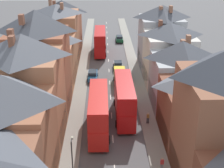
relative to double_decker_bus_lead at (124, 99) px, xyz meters
The scene contains 16 objects.
pavement_left 16.00m from the double_decker_bus_lead, 115.93° to the left, with size 2.20×104.00×0.14m, color gray.
pavement_right 14.81m from the double_decker_bus_lead, 76.86° to the left, with size 2.20×104.00×0.14m, color gray.
centre_line_dashes 12.62m from the double_decker_bus_lead, 98.37° to the left, with size 0.14×97.80×0.01m.
terrace_row_left 12.41m from the double_decker_bus_lead, behind, with size 8.00×70.61×14.82m.
terrace_row_right 10.36m from the double_decker_bus_lead, 32.60° to the right, with size 8.00×59.74×14.77m.
double_decker_bus_lead is the anchor object (origin of this frame).
double_decker_bus_mid_street 29.53m from the double_decker_bus_lead, 97.00° to the left, with size 2.74×10.80×5.30m.
double_decker_bus_far_approaching 5.18m from the double_decker_bus_lead, 133.98° to the right, with size 2.74×10.80×5.30m.
car_near_silver 38.61m from the double_decker_bus_lead, 88.05° to the left, with size 1.90×4.33×1.62m.
car_parked_left_a 14.77m from the double_decker_bus_lead, 109.52° to the left, with size 1.90×4.46×1.69m.
car_parked_right_a 19.02m from the double_decker_bus_lead, 89.97° to the left, with size 1.90×3.82×1.63m.
car_mid_black 13.73m from the double_decker_bus_lead, 84.47° to the left, with size 1.90×4.51×1.65m.
delivery_van 11.75m from the double_decker_bus_lead, 89.96° to the left, with size 2.20×5.20×2.41m.
pedestrian_mid_left 12.80m from the double_decker_bus_lead, 74.86° to the right, with size 0.36×0.22×1.61m.
pedestrian_mid_right 4.29m from the double_decker_bus_lead, 36.66° to the right, with size 0.36×0.22×1.61m.
street_lamp 15.50m from the double_decker_bus_lead, 112.94° to the right, with size 0.20×1.12×5.50m.
Camera 1 is at (-1.09, -15.51, 22.46)m, focal length 50.00 mm.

